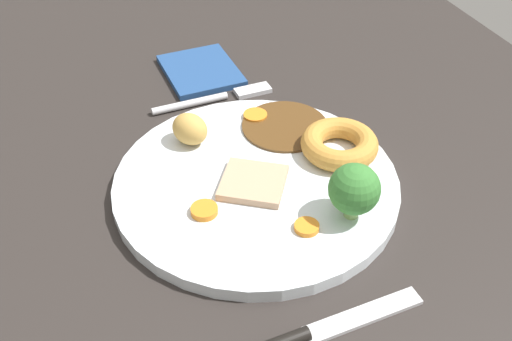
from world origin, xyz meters
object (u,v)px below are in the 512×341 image
at_px(broccoli_floret, 354,190).
at_px(carrot_coin_side, 255,116).
at_px(meat_slice_main, 253,183).
at_px(knife, 298,338).
at_px(dinner_plate, 256,183).
at_px(carrot_coin_front, 204,210).
at_px(roast_potato_left, 190,129).
at_px(yorkshire_pudding, 339,144).
at_px(folded_napkin, 201,71).
at_px(fork, 216,98).
at_px(carrot_coin_back, 307,227).

bearing_deg(broccoli_floret, carrot_coin_side, -170.57).
height_order(meat_slice_main, broccoli_floret, broccoli_floret).
bearing_deg(knife, meat_slice_main, 78.68).
bearing_deg(broccoli_floret, meat_slice_main, -134.49).
height_order(dinner_plate, knife, dinner_plate).
bearing_deg(carrot_coin_front, roast_potato_left, 171.55).
xyz_separation_m(yorkshire_pudding, broccoli_floret, (0.09, -0.03, 0.02)).
bearing_deg(meat_slice_main, dinner_plate, 146.93).
distance_m(broccoli_floret, folded_napkin, 0.33).
bearing_deg(roast_potato_left, folded_napkin, 161.00).
relative_size(roast_potato_left, broccoli_floret, 0.72).
bearing_deg(fork, broccoli_floret, -80.29).
bearing_deg(meat_slice_main, carrot_coin_front, -69.63).
relative_size(yorkshire_pudding, roast_potato_left, 2.00).
distance_m(carrot_coin_front, broccoli_floret, 0.14).
xyz_separation_m(broccoli_floret, fork, (-0.25, -0.06, -0.04)).
relative_size(carrot_coin_side, fork, 0.18).
bearing_deg(roast_potato_left, dinner_plate, 29.59).
bearing_deg(carrot_coin_back, broccoli_floret, 93.12).
xyz_separation_m(carrot_coin_front, folded_napkin, (-0.27, 0.07, -0.01)).
bearing_deg(carrot_coin_front, folded_napkin, 165.23).
distance_m(carrot_coin_back, fork, 0.25).
relative_size(meat_slice_main, carrot_coin_back, 2.67).
xyz_separation_m(dinner_plate, fork, (-0.17, 0.01, -0.00)).
height_order(roast_potato_left, broccoli_floret, broccoli_floret).
xyz_separation_m(roast_potato_left, carrot_coin_front, (0.11, -0.02, -0.01)).
xyz_separation_m(carrot_coin_side, broccoli_floret, (0.18, 0.03, 0.03)).
xyz_separation_m(yorkshire_pudding, knife, (0.19, -0.13, -0.02)).
height_order(meat_slice_main, carrot_coin_back, meat_slice_main).
relative_size(carrot_coin_side, knife, 0.15).
distance_m(roast_potato_left, carrot_coin_back, 0.18).
relative_size(dinner_plate, roast_potato_left, 7.03).
distance_m(yorkshire_pudding, broccoli_floret, 0.10).
bearing_deg(dinner_plate, carrot_coin_back, 13.15).
bearing_deg(meat_slice_main, broccoli_floret, 45.51).
bearing_deg(carrot_coin_front, broccoli_floret, 68.81).
bearing_deg(broccoli_floret, fork, -167.41).
relative_size(dinner_plate, fork, 1.88).
height_order(yorkshire_pudding, folded_napkin, yorkshire_pudding).
height_order(dinner_plate, meat_slice_main, meat_slice_main).
relative_size(carrot_coin_back, knife, 0.12).
bearing_deg(folded_napkin, roast_potato_left, -19.00).
bearing_deg(yorkshire_pudding, carrot_coin_front, -75.79).
bearing_deg(yorkshire_pudding, carrot_coin_side, -146.17).
bearing_deg(meat_slice_main, knife, -7.98).
xyz_separation_m(roast_potato_left, folded_napkin, (-0.16, 0.05, -0.03)).
xyz_separation_m(roast_potato_left, knife, (0.26, 0.02, -0.03)).
distance_m(meat_slice_main, carrot_coin_side, 0.12).
distance_m(dinner_plate, folded_napkin, 0.24).
height_order(yorkshire_pudding, carrot_coin_side, yorkshire_pudding).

